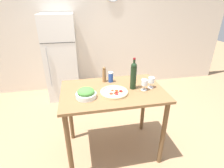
{
  "coord_description": "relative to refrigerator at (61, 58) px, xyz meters",
  "views": [
    {
      "loc": [
        -0.37,
        -1.82,
        1.91
      ],
      "look_at": [
        0.0,
        0.04,
        1.01
      ],
      "focal_mm": 28.0,
      "sensor_mm": 36.0,
      "label": 1
    }
  ],
  "objects": [
    {
      "name": "refrigerator",
      "position": [
        0.0,
        0.0,
        0.0
      ],
      "size": [
        0.63,
        0.68,
        1.71
      ],
      "color": "silver",
      "rests_on": "ground_plane"
    },
    {
      "name": "wall_back",
      "position": [
        0.72,
        0.37,
        0.45
      ],
      "size": [
        6.4,
        0.08,
        2.6
      ],
      "color": "silver",
      "rests_on": "ground_plane"
    },
    {
      "name": "wine_bottle",
      "position": [
        0.96,
        -1.79,
        0.27
      ],
      "size": [
        0.07,
        0.07,
        0.38
      ],
      "color": "black",
      "rests_on": "prep_counter"
    },
    {
      "name": "wine_glass_far",
      "position": [
        1.19,
        -1.81,
        0.19
      ],
      "size": [
        0.08,
        0.08,
        0.13
      ],
      "color": "silver",
      "rests_on": "prep_counter"
    },
    {
      "name": "salad_bowl",
      "position": [
        0.39,
        -1.9,
        0.14
      ],
      "size": [
        0.22,
        0.22,
        0.11
      ],
      "color": "white",
      "rests_on": "prep_counter"
    },
    {
      "name": "ground_plane",
      "position": [
        0.71,
        -1.78,
        -0.85
      ],
      "size": [
        14.0,
        14.0,
        0.0
      ],
      "primitive_type": "plane",
      "color": "#9E7A56"
    },
    {
      "name": "prep_counter",
      "position": [
        0.71,
        -1.78,
        -0.05
      ],
      "size": [
        1.23,
        0.79,
        0.95
      ],
      "color": "brown",
      "rests_on": "ground_plane"
    },
    {
      "name": "pepper_mill",
      "position": [
        0.65,
        -1.53,
        0.19
      ],
      "size": [
        0.05,
        0.05,
        0.21
      ],
      "color": "olive",
      "rests_on": "prep_counter"
    },
    {
      "name": "salt_canister",
      "position": [
        0.73,
        -1.55,
        0.16
      ],
      "size": [
        0.06,
        0.06,
        0.14
      ],
      "color": "#284CA3",
      "rests_on": "prep_counter"
    },
    {
      "name": "wine_glass_near",
      "position": [
        1.08,
        -1.86,
        0.19
      ],
      "size": [
        0.08,
        0.08,
        0.13
      ],
      "color": "silver",
      "rests_on": "prep_counter"
    },
    {
      "name": "homemade_pizza",
      "position": [
        0.71,
        -1.87,
        0.11
      ],
      "size": [
        0.32,
        0.32,
        0.03
      ],
      "color": "#DBC189",
      "rests_on": "prep_counter"
    }
  ]
}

